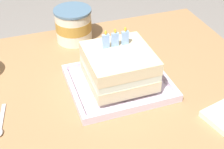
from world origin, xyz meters
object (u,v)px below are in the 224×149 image
Objects in this scene: foil_tray at (119,84)px; serving_spoon_near_tray at (0,127)px; ice_cream_tub at (73,25)px; birthday_cake at (119,66)px.

foil_tray is 0.35m from serving_spoon_near_tray.
ice_cream_tub reaches higher than serving_spoon_near_tray.
birthday_cake reaches higher than serving_spoon_near_tray.
ice_cream_tub reaches higher than foil_tray.
serving_spoon_near_tray is at bearing -169.55° from birthday_cake.
birthday_cake reaches higher than ice_cream_tub.
foil_tray is 2.30× the size of serving_spoon_near_tray.
ice_cream_tub is at bearing 101.01° from birthday_cake.
foil_tray is 2.18× the size of ice_cream_tub.
ice_cream_tub is at bearing 101.00° from foil_tray.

